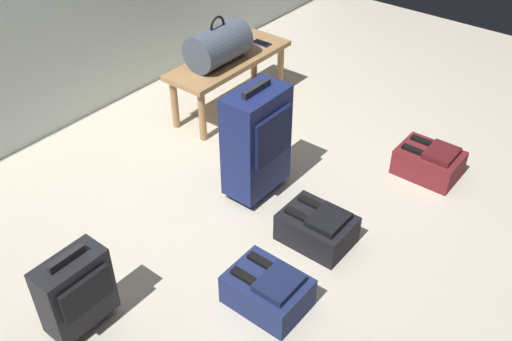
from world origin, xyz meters
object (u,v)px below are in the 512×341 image
(bench, at_px, (230,65))
(backpack_maroon, at_px, (429,162))
(cell_phone, at_px, (262,43))
(backpack_dark, at_px, (317,228))
(duffel_bag_slate, at_px, (218,45))
(suitcase_small_charcoal, at_px, (76,291))
(suitcase_upright_navy, at_px, (257,141))
(backpack_navy, at_px, (268,290))

(bench, distance_m, backpack_maroon, 1.53)
(cell_phone, distance_m, backpack_dark, 1.70)
(duffel_bag_slate, height_order, backpack_dark, duffel_bag_slate)
(bench, xyz_separation_m, suitcase_small_charcoal, (-1.94, -0.75, -0.11))
(suitcase_upright_navy, bearing_deg, suitcase_small_charcoal, 179.43)
(cell_phone, bearing_deg, backpack_maroon, -96.59)
(backpack_maroon, relative_size, backpack_navy, 1.00)
(bench, distance_m, backpack_navy, 1.89)
(backpack_maroon, xyz_separation_m, backpack_dark, (-0.94, 0.21, 0.00))
(suitcase_small_charcoal, height_order, backpack_maroon, suitcase_small_charcoal)
(suitcase_upright_navy, distance_m, backpack_maroon, 1.12)
(suitcase_small_charcoal, bearing_deg, cell_phone, 17.60)
(bench, xyz_separation_m, suitcase_upright_navy, (-0.65, -0.77, 0.03))
(suitcase_small_charcoal, bearing_deg, backpack_maroon, -19.74)
(cell_phone, xyz_separation_m, suitcase_upright_navy, (-0.97, -0.73, -0.04))
(cell_phone, height_order, backpack_navy, cell_phone)
(bench, relative_size, suitcase_small_charcoal, 2.17)
(backpack_navy, bearing_deg, suitcase_upright_navy, 41.94)
(duffel_bag_slate, relative_size, backpack_maroon, 1.16)
(backpack_navy, bearing_deg, cell_phone, 38.95)
(bench, distance_m, suitcase_upright_navy, 1.01)
(backpack_maroon, distance_m, backpack_navy, 1.46)
(backpack_maroon, height_order, backpack_navy, same)
(duffel_bag_slate, xyz_separation_m, backpack_navy, (-1.19, -1.35, -0.45))
(backpack_maroon, bearing_deg, bench, 95.70)
(backpack_maroon, height_order, backpack_dark, same)
(backpack_navy, relative_size, backpack_dark, 1.00)
(backpack_navy, bearing_deg, duffel_bag_slate, 48.54)
(backpack_navy, bearing_deg, bench, 46.03)
(bench, bearing_deg, duffel_bag_slate, 180.00)
(backpack_navy, bearing_deg, suitcase_small_charcoal, 137.00)
(duffel_bag_slate, xyz_separation_m, suitcase_upright_navy, (-0.54, -0.77, -0.17))
(backpack_maroon, bearing_deg, backpack_navy, 173.88)
(cell_phone, bearing_deg, duffel_bag_slate, 174.83)
(suitcase_small_charcoal, xyz_separation_m, backpack_navy, (0.64, -0.59, -0.15))
(cell_phone, distance_m, suitcase_upright_navy, 1.22)
(duffel_bag_slate, xyz_separation_m, backpack_dark, (-0.68, -1.29, -0.45))
(suitcase_small_charcoal, bearing_deg, suitcase_upright_navy, -0.57)
(suitcase_small_charcoal, bearing_deg, backpack_dark, -24.96)
(backpack_navy, bearing_deg, backpack_maroon, -6.12)
(backpack_maroon, distance_m, backpack_dark, 0.96)
(duffel_bag_slate, distance_m, cell_phone, 0.45)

